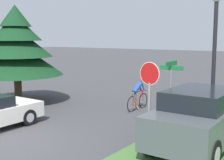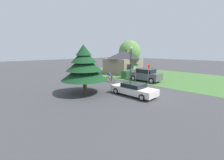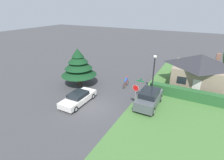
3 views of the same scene
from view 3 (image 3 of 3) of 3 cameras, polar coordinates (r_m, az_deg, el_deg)
The scene contains 11 objects.
ground_plane at distance 19.17m, azimuth -6.36°, elevation -8.98°, with size 140.00×140.00×0.00m, color #424244.
grass_verge_right at distance 20.09m, azimuth 29.77°, elevation -10.61°, with size 16.00×36.00×0.01m, color #477538.
cottage_house at distance 25.72m, azimuth 26.55°, elevation 2.86°, with size 6.88×6.16×4.66m.
hedge_row at distance 22.27m, azimuth 23.28°, elevation -4.24°, with size 8.69×0.90×1.25m, color #285B2D.
sedan_left_lane at distance 19.98m, azimuth -10.97°, elevation -5.80°, with size 1.94×4.69×1.26m.
cyclist at distance 23.42m, azimuth 4.51°, elevation -0.71°, with size 0.44×1.77×1.54m.
parked_suv_right at distance 19.37m, azimuth 11.98°, elevation -5.88°, with size 2.11×4.48×1.85m.
stop_sign at distance 18.24m, azimuth 7.68°, elevation -3.93°, with size 0.69×0.09×2.71m.
street_lamp at distance 20.71m, azimuth 13.48°, elevation 3.17°, with size 0.38×0.38×5.17m.
street_name_sign at distance 20.05m, azimuth 9.13°, elevation -1.78°, with size 0.90×0.90×2.60m.
conifer_tall_near at distance 23.81m, azimuth -10.90°, elevation 4.85°, with size 4.76×4.76×5.08m.
Camera 3 is at (9.47, -13.27, 10.08)m, focal length 28.00 mm.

